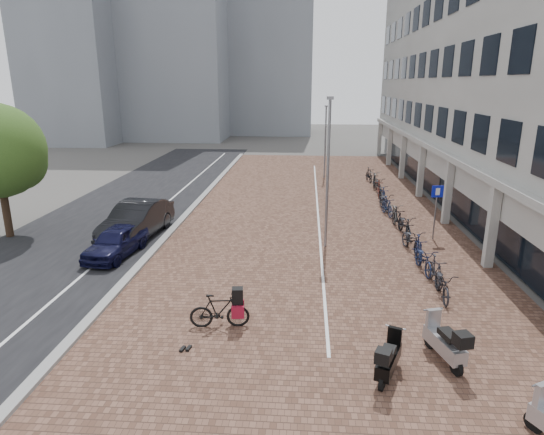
% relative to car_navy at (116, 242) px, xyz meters
% --- Properties ---
extents(ground, '(140.00, 140.00, 0.00)m').
position_rel_car_navy_xyz_m(ground, '(6.50, -4.12, -0.64)').
color(ground, '#474442').
rests_on(ground, ground).
extents(plaza_brick, '(14.50, 42.00, 0.04)m').
position_rel_car_navy_xyz_m(plaza_brick, '(8.50, 7.88, -0.63)').
color(plaza_brick, brown).
rests_on(plaza_brick, ground).
extents(street_asphalt, '(8.00, 50.00, 0.03)m').
position_rel_car_navy_xyz_m(street_asphalt, '(-2.50, 7.88, -0.63)').
color(street_asphalt, black).
rests_on(street_asphalt, ground).
extents(curb, '(0.35, 42.00, 0.14)m').
position_rel_car_navy_xyz_m(curb, '(1.40, 7.88, -0.57)').
color(curb, gray).
rests_on(curb, ground).
extents(lane_line, '(0.12, 44.00, 0.00)m').
position_rel_car_navy_xyz_m(lane_line, '(-0.50, 7.88, -0.62)').
color(lane_line, white).
rests_on(lane_line, street_asphalt).
extents(parking_line, '(0.10, 30.00, 0.00)m').
position_rel_car_navy_xyz_m(parking_line, '(8.70, 7.88, -0.60)').
color(parking_line, white).
rests_on(parking_line, plaza_brick).
extents(office_building, '(8.40, 40.00, 15.00)m').
position_rel_car_navy_xyz_m(office_building, '(19.47, 11.88, 7.80)').
color(office_building, '#A7A7A2').
rests_on(office_building, ground).
extents(bg_towers, '(33.00, 23.00, 32.00)m').
position_rel_car_navy_xyz_m(bg_towers, '(-7.84, 44.82, 13.33)').
color(bg_towers, gray).
rests_on(bg_towers, ground).
extents(car_navy, '(1.97, 3.91, 1.28)m').
position_rel_car_navy_xyz_m(car_navy, '(0.00, 0.00, 0.00)').
color(car_navy, black).
rests_on(car_navy, ground).
extents(car_dark, '(2.31, 5.27, 1.69)m').
position_rel_car_navy_xyz_m(car_dark, '(0.00, 2.56, 0.20)').
color(car_dark, black).
rests_on(car_dark, ground).
extents(hero_bike, '(1.85, 0.73, 1.27)m').
position_rel_car_navy_xyz_m(hero_bike, '(5.48, -5.67, -0.07)').
color(hero_bike, black).
rests_on(hero_bike, ground).
extents(shoes, '(0.39, 0.34, 0.08)m').
position_rel_car_navy_xyz_m(shoes, '(4.76, -7.03, -0.60)').
color(shoes, black).
rests_on(shoes, ground).
extents(scooter_front, '(1.04, 1.89, 1.24)m').
position_rel_car_navy_xyz_m(scooter_front, '(11.70, -7.02, -0.02)').
color(scooter_front, '#98989D').
rests_on(scooter_front, ground).
extents(scooter_mid, '(1.11, 1.72, 1.14)m').
position_rel_car_navy_xyz_m(scooter_mid, '(10.13, -7.83, -0.07)').
color(scooter_mid, black).
rests_on(scooter_mid, ground).
extents(parking_sign, '(0.54, 0.12, 2.61)m').
position_rel_car_navy_xyz_m(parking_sign, '(14.00, 3.15, 1.13)').
color(parking_sign, slate).
rests_on(parking_sign, ground).
extents(lamp_near, '(0.12, 0.12, 6.52)m').
position_rel_car_navy_xyz_m(lamp_near, '(8.92, 1.80, 2.62)').
color(lamp_near, gray).
rests_on(lamp_near, ground).
extents(lamp_far, '(0.12, 0.12, 5.43)m').
position_rel_car_navy_xyz_m(lamp_far, '(9.38, 17.57, 2.08)').
color(lamp_far, gray).
rests_on(lamp_far, ground).
extents(street_tree, '(4.33, 4.33, 6.29)m').
position_rel_car_navy_xyz_m(street_tree, '(-6.05, 2.27, 3.36)').
color(street_tree, '#382619').
rests_on(street_tree, ground).
extents(bike_row, '(1.33, 21.45, 1.05)m').
position_rel_car_navy_xyz_m(bike_row, '(12.70, 6.53, -0.12)').
color(bike_row, black).
rests_on(bike_row, ground).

